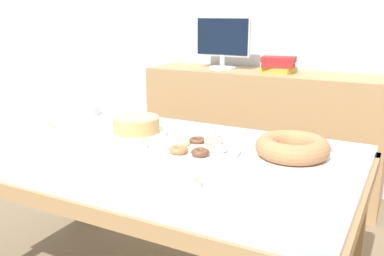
% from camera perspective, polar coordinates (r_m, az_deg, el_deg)
% --- Properties ---
extents(wall_back, '(8.00, 0.10, 2.60)m').
position_cam_1_polar(wall_back, '(3.36, 11.48, 14.75)').
color(wall_back, silver).
rests_on(wall_back, ground).
extents(dining_table, '(1.75, 1.04, 0.73)m').
position_cam_1_polar(dining_table, '(1.89, -5.03, -5.09)').
color(dining_table, silver).
rests_on(dining_table, ground).
extents(sideboard, '(1.71, 0.44, 0.90)m').
position_cam_1_polar(sideboard, '(3.19, 9.13, -0.60)').
color(sideboard, tan).
rests_on(sideboard, ground).
extents(computer_monitor, '(0.42, 0.20, 0.38)m').
position_cam_1_polar(computer_monitor, '(3.20, 4.10, 11.23)').
color(computer_monitor, silver).
rests_on(computer_monitor, sideboard).
extents(book_stack, '(0.25, 0.20, 0.11)m').
position_cam_1_polar(book_stack, '(3.06, 11.46, 8.25)').
color(book_stack, '#B29933').
rests_on(book_stack, sideboard).
extents(cake_chocolate_round, '(0.30, 0.30, 0.09)m').
position_cam_1_polar(cake_chocolate_round, '(2.09, -7.43, 0.24)').
color(cake_chocolate_round, white).
rests_on(cake_chocolate_round, dining_table).
extents(cake_golden_bundt, '(0.30, 0.30, 0.09)m').
position_cam_1_polar(cake_golden_bundt, '(1.76, 13.22, -2.67)').
color(cake_golden_bundt, white).
rests_on(cake_golden_bundt, dining_table).
extents(pastry_platter, '(0.37, 0.37, 0.04)m').
position_cam_1_polar(pastry_platter, '(1.82, 0.68, -2.80)').
color(pastry_platter, white).
rests_on(pastry_platter, dining_table).
extents(plate_stack, '(0.21, 0.21, 0.05)m').
position_cam_1_polar(plate_stack, '(2.54, -14.69, 2.22)').
color(plate_stack, white).
rests_on(plate_stack, dining_table).
extents(tealight_near_cakes, '(0.04, 0.04, 0.04)m').
position_cam_1_polar(tealight_near_cakes, '(1.89, -6.47, -2.29)').
color(tealight_near_cakes, silver).
rests_on(tealight_near_cakes, dining_table).
extents(tealight_centre, '(0.04, 0.04, 0.04)m').
position_cam_1_polar(tealight_centre, '(2.29, -18.32, 0.17)').
color(tealight_centre, silver).
rests_on(tealight_centre, dining_table).
extents(tealight_right_edge, '(0.04, 0.04, 0.04)m').
position_cam_1_polar(tealight_right_edge, '(2.03, 3.12, -0.98)').
color(tealight_right_edge, silver).
rests_on(tealight_right_edge, dining_table).
extents(tealight_near_front, '(0.04, 0.04, 0.04)m').
position_cam_1_polar(tealight_near_front, '(1.47, 0.58, -7.34)').
color(tealight_near_front, silver).
rests_on(tealight_near_front, dining_table).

